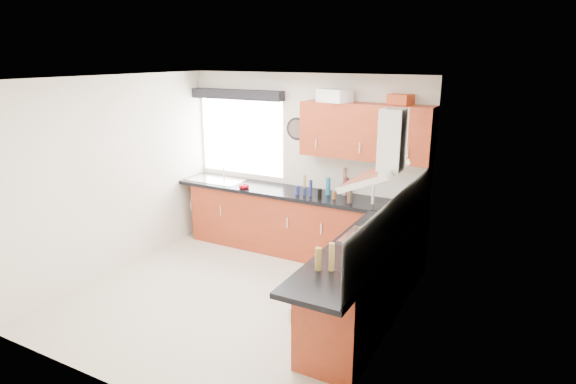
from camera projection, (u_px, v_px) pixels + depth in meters
The scene contains 38 objects.
ground_plane at pixel (235, 297), 5.64m from camera, with size 3.60×3.60×0.00m, color beige.
ceiling at pixel (228, 78), 4.95m from camera, with size 3.60×3.60×0.02m, color white.
wall_back at pixel (304, 163), 6.82m from camera, with size 3.60×0.02×2.50m, color silver.
wall_front at pixel (100, 251), 3.77m from camera, with size 3.60×0.02×2.50m, color silver.
wall_left at pixel (115, 176), 6.11m from camera, with size 0.02×3.60×2.50m, color silver.
wall_right at pixel (391, 220), 4.47m from camera, with size 0.02×3.60×2.50m, color silver.
window at pixel (241, 137), 7.21m from camera, with size 1.40×0.02×1.10m, color silver.
window_blind at pixel (237, 94), 6.96m from camera, with size 1.50×0.18×0.14m, color black.
splashback at pixel (399, 218), 4.75m from camera, with size 0.01×3.00×0.54m, color white.
base_cab_back at pixel (288, 223), 6.84m from camera, with size 3.00×0.58×0.86m, color maroon.
base_cab_corner at pixel (399, 243), 6.11m from camera, with size 0.60×0.60×0.86m, color maroon.
base_cab_right at pixel (363, 287), 4.96m from camera, with size 0.58×2.10×0.86m, color maroon.
worktop_back at pixel (294, 193), 6.66m from camera, with size 3.60×0.62×0.05m, color black.
worktop_right at pixel (359, 251), 4.71m from camera, with size 0.62×2.42×0.05m, color black.
sink at pixel (216, 177), 7.25m from camera, with size 0.84×0.46×0.10m, color silver, non-canonical shape.
oven at pixel (367, 281), 5.09m from camera, with size 0.56×0.58×0.85m, color black.
hob_plate at pixel (369, 238), 4.96m from camera, with size 0.52×0.52×0.01m, color silver.
extractor_hood at pixel (383, 158), 4.68m from camera, with size 0.52×0.78×0.66m, color silver, non-canonical shape.
upper_cabinets at pixel (366, 131), 6.09m from camera, with size 1.70×0.35×0.70m, color maroon.
washing_machine at pixel (286, 225), 6.89m from camera, with size 0.52×0.51×0.77m, color silver.
wall_clock at pixel (296, 129), 6.72m from camera, with size 0.32×0.32×0.04m, color black.
casserole at pixel (335, 96), 6.12m from camera, with size 0.39×0.28×0.16m, color silver.
storage_box at pixel (401, 99), 5.87m from camera, with size 0.27×0.22×0.12m, color #C44B21.
utensil_pot at pixel (345, 189), 6.50m from camera, with size 0.11×0.11×0.15m, color gray.
kitchen_roll at pixel (388, 223), 5.08m from camera, with size 0.10×0.10×0.22m, color silver.
tomato_cluster at pixel (244, 186), 6.80m from camera, with size 0.13×0.13×0.06m, color #A8020C, non-canonical shape.
jar_0 at pixel (305, 191), 6.47m from camera, with size 0.05×0.05×0.10m, color #172050.
jar_1 at pixel (373, 195), 6.07m from camera, with size 0.04×0.04×0.24m, color #BDAFA1.
jar_2 at pixel (320, 194), 6.31m from camera, with size 0.06×0.06×0.13m, color black.
jar_3 at pixel (297, 190), 6.50m from camera, with size 0.06×0.06×0.12m, color navy.
jar_4 at pixel (334, 195), 6.30m from camera, with size 0.05×0.05×0.10m, color brown.
jar_5 at pixel (311, 188), 6.42m from camera, with size 0.04×0.04×0.22m, color #181C52.
jar_6 at pixel (350, 193), 6.11m from camera, with size 0.07×0.07×0.26m, color #3F3323.
jar_7 at pixel (347, 186), 6.46m from camera, with size 0.06×0.06×0.24m, color maroon.
jar_8 at pixel (328, 186), 6.48m from camera, with size 0.07×0.07×0.23m, color #1D628C.
jar_9 at pixel (305, 184), 6.60m from camera, with size 0.04×0.04×0.24m, color olive.
bottle_0 at pixel (332, 257), 4.19m from camera, with size 0.05×0.05×0.25m, color #A48538.
bottle_1 at pixel (318, 259), 4.21m from camera, with size 0.06×0.06×0.21m, color olive.
Camera 1 is at (2.95, -4.18, 2.73)m, focal length 30.00 mm.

